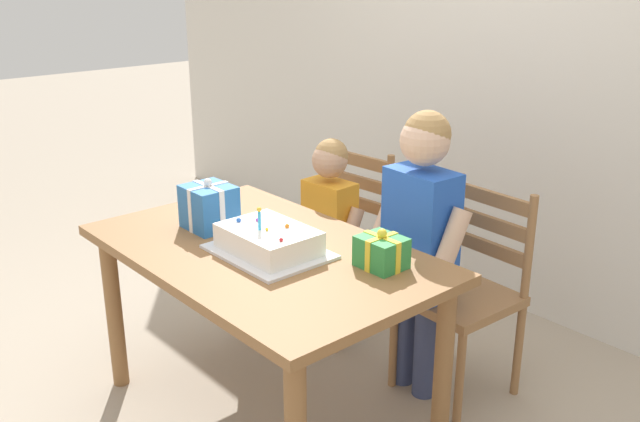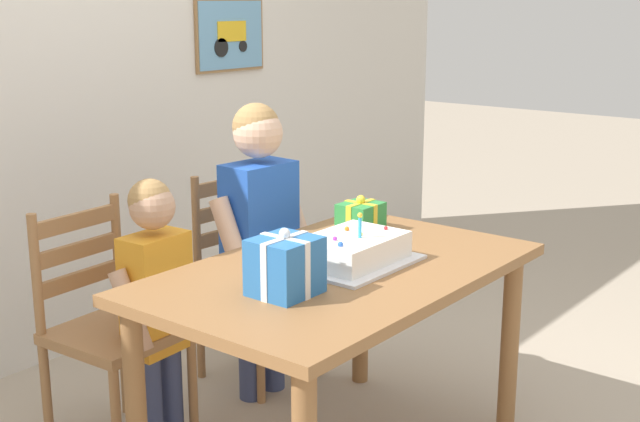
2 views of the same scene
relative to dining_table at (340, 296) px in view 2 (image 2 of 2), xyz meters
name	(u,v)px [view 2 (image 2 of 2)]	position (x,y,z in m)	size (l,w,h in m)	color
back_wall	(44,80)	(0.00, 1.67, 0.65)	(6.40, 0.11, 2.60)	silver
dining_table	(340,296)	(0.00, 0.00, 0.00)	(1.41, 0.87, 0.76)	olive
birthday_cake	(352,251)	(0.06, -0.01, 0.15)	(0.44, 0.34, 0.19)	silver
gift_box_red_large	(285,266)	(-0.32, -0.03, 0.19)	(0.20, 0.19, 0.22)	#286BB7
gift_box_beside_cake	(361,217)	(0.42, 0.22, 0.16)	(0.17, 0.15, 0.15)	#2D8E42
chair_left	(109,327)	(-0.39, 0.78, -0.19)	(0.44, 0.44, 0.92)	#996B42
chair_right	(253,275)	(0.39, 0.78, -0.19)	(0.44, 0.44, 0.92)	#996B42
child_older	(260,222)	(0.26, 0.61, 0.11)	(0.46, 0.27, 1.25)	#38426B
child_younger	(156,288)	(-0.30, 0.61, -0.02)	(0.38, 0.22, 1.04)	#38426B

